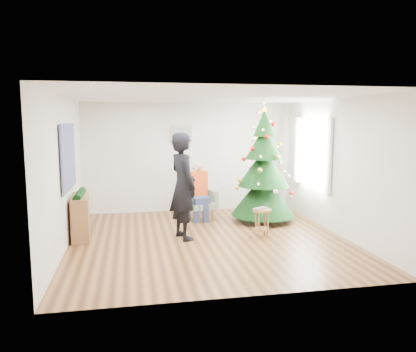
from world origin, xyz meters
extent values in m
plane|color=brown|center=(0.00, 0.00, 0.00)|extent=(5.00, 5.00, 0.00)
plane|color=white|center=(0.00, 0.00, 2.60)|extent=(5.00, 5.00, 0.00)
plane|color=silver|center=(0.00, 2.50, 1.30)|extent=(5.00, 0.00, 5.00)
plane|color=silver|center=(0.00, -2.50, 1.30)|extent=(5.00, 0.00, 5.00)
plane|color=silver|center=(-2.50, 0.00, 1.30)|extent=(0.00, 5.00, 5.00)
plane|color=silver|center=(2.50, 0.00, 1.30)|extent=(0.00, 5.00, 5.00)
cube|color=white|center=(2.47, 1.00, 1.50)|extent=(0.04, 1.30, 1.40)
cube|color=white|center=(2.44, 0.25, 1.50)|extent=(0.05, 0.25, 1.50)
cube|color=white|center=(2.44, 1.75, 1.50)|extent=(0.05, 0.25, 1.50)
cylinder|color=#3F2816|center=(1.43, 1.16, 0.16)|extent=(0.11, 0.11, 0.32)
cone|color=black|center=(1.43, 1.16, 0.59)|extent=(1.39, 1.39, 0.91)
cone|color=black|center=(1.43, 1.16, 1.18)|extent=(1.11, 1.11, 0.80)
cone|color=black|center=(1.43, 1.16, 1.71)|extent=(0.81, 0.81, 0.69)
cone|color=black|center=(1.43, 1.16, 2.14)|extent=(0.47, 0.47, 0.59)
cone|color=gold|center=(1.43, 1.16, 2.44)|extent=(0.15, 0.15, 0.15)
cylinder|color=brown|center=(1.01, -0.03, 0.52)|extent=(0.36, 0.36, 0.04)
cylinder|color=brown|center=(1.01, -0.03, 0.16)|extent=(0.27, 0.27, 0.02)
imported|color=silver|center=(1.01, -0.03, 0.55)|extent=(0.35, 0.33, 0.02)
cube|color=gray|center=(0.08, 1.53, 0.33)|extent=(0.79, 0.76, 0.12)
cube|color=gray|center=(0.00, 1.80, 0.67)|extent=(0.65, 0.28, 0.60)
cube|color=gray|center=(-0.22, 1.45, 0.49)|extent=(0.23, 0.52, 0.30)
cube|color=gray|center=(0.37, 1.61, 0.49)|extent=(0.23, 0.52, 0.30)
cube|color=navy|center=(0.08, 1.46, 0.46)|extent=(0.46, 0.47, 0.14)
cube|color=#EB4C16|center=(0.08, 1.66, 0.79)|extent=(0.43, 0.30, 0.55)
sphere|color=tan|center=(0.08, 1.64, 1.17)|extent=(0.20, 0.20, 0.20)
imported|color=black|center=(-0.45, 0.16, 0.99)|extent=(0.67, 0.83, 1.97)
cube|color=white|center=(-0.24, 0.13, 1.32)|extent=(0.07, 0.13, 0.04)
cube|color=brown|center=(-2.33, 0.58, 0.40)|extent=(0.37, 1.02, 0.80)
cylinder|color=black|center=(-2.33, 0.58, 0.82)|extent=(0.14, 0.90, 0.14)
cube|color=black|center=(-2.46, 0.30, 1.55)|extent=(0.03, 1.50, 1.15)
cube|color=tan|center=(-0.20, 2.47, 1.85)|extent=(0.52, 0.03, 0.42)
cube|color=gray|center=(-0.20, 2.45, 1.85)|extent=(0.44, 0.02, 0.34)
camera|label=1|loc=(-1.37, -7.13, 2.18)|focal=35.00mm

